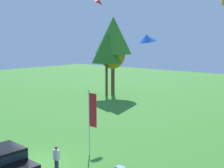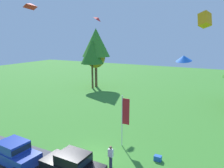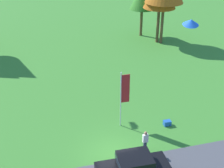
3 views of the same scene
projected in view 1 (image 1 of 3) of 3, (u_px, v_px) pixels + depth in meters
The scene contains 9 objects.
ground_plane at pixel (39, 164), 19.93m from camera, with size 120.00×120.00×0.00m, color #3D842D.
car_sedan_far_end at pixel (5, 162), 17.56m from camera, with size 4.45×2.06×1.84m.
person_on_lawn at pixel (56, 160), 18.27m from camera, with size 0.36×0.24×1.71m.
tree_far_left at pixel (113, 36), 44.27m from camera, with size 5.27×5.27×11.13m.
tree_left_of_center at pixel (112, 55), 44.44m from camera, with size 3.69×3.69×7.80m.
tree_lone_near at pixel (106, 48), 43.24m from camera, with size 4.20×4.20×8.86m.
flag_banner at pixel (92, 114), 20.88m from camera, with size 0.71×0.08×4.57m.
kite_diamond_near_flag at pixel (99, 1), 32.34m from camera, with size 0.81×0.88×0.31m, color red.
kite_delta_trailing_tail at pixel (147, 38), 16.92m from camera, with size 1.12×1.12×0.40m, color blue.
Camera 1 is at (16.01, -11.30, 7.83)m, focal length 50.00 mm.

